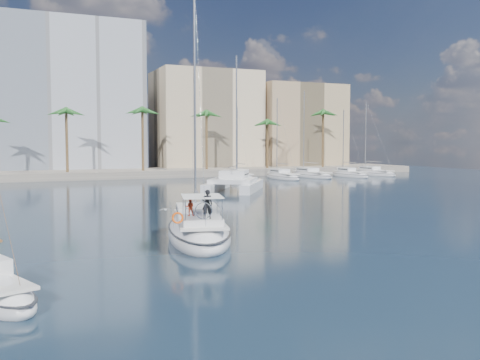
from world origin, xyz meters
name	(u,v)px	position (x,y,z in m)	size (l,w,h in m)	color
ground	(240,232)	(0.00, 0.00, 0.00)	(160.00, 160.00, 0.00)	black
quay	(101,174)	(0.00, 61.00, 0.60)	(120.00, 14.00, 1.20)	gray
building_modern	(23,98)	(-12.00, 73.00, 14.00)	(42.00, 16.00, 28.00)	silver
building_beige	(206,122)	(22.00, 70.00, 10.00)	(20.00, 14.00, 20.00)	#CDB693
building_tan_right	(298,128)	(42.00, 68.00, 9.00)	(18.00, 12.00, 18.00)	tan
palm_centre	(104,116)	(0.00, 57.00, 10.28)	(3.60, 3.60, 12.30)	brown
palm_right	(289,119)	(34.00, 57.00, 10.28)	(3.60, 3.60, 12.30)	brown
main_sloop	(198,230)	(-3.31, -1.20, 0.53)	(6.46, 12.33, 17.47)	silver
catamaran	(234,182)	(11.13, 28.36, 1.13)	(10.97, 12.67, 16.70)	silver
seagull	(165,210)	(-3.32, 6.57, 0.90)	(0.96, 0.41, 0.18)	silver
moored_yacht_a	(241,179)	(20.00, 47.00, 0.00)	(2.72, 9.35, 11.90)	silver
moored_yacht_b	(283,179)	(26.50, 45.00, 0.00)	(3.14, 10.78, 13.72)	silver
moored_yacht_c	(311,177)	(33.00, 47.00, 0.00)	(3.55, 12.21, 15.54)	silver
moored_yacht_d	(350,177)	(39.50, 45.00, 0.00)	(2.72, 9.35, 11.90)	silver
moored_yacht_e	(374,175)	(46.00, 47.00, 0.00)	(3.14, 10.78, 13.72)	silver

